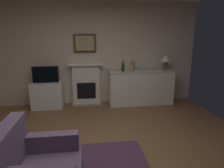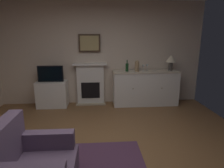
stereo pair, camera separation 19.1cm
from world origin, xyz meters
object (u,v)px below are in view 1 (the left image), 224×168
at_px(table_lamp, 166,59).
at_px(wine_glass_left, 139,66).
at_px(wine_bottle, 123,67).
at_px(tv_set, 46,75).
at_px(fireplace_unit, 86,84).
at_px(framed_picture, 85,43).
at_px(sideboard_cabinet, 141,87).
at_px(wine_glass_center, 143,66).
at_px(vase_decorative, 133,66).
at_px(tv_cabinet, 47,95).

bearing_deg(table_lamp, wine_glass_left, -176.01).
distance_m(wine_bottle, tv_set, 1.92).
xyz_separation_m(fireplace_unit, tv_set, (-0.97, -0.19, 0.32)).
xyz_separation_m(framed_picture, sideboard_cabinet, (1.44, -0.22, -1.15)).
bearing_deg(wine_glass_center, framed_picture, 171.57).
distance_m(sideboard_cabinet, wine_glass_center, 0.57).
bearing_deg(wine_bottle, tv_set, 178.92).
height_order(fireplace_unit, vase_decorative, vase_decorative).
height_order(table_lamp, wine_bottle, table_lamp).
relative_size(wine_bottle, tv_cabinet, 0.39).
height_order(framed_picture, wine_bottle, framed_picture).
height_order(table_lamp, tv_cabinet, table_lamp).
distance_m(fireplace_unit, tv_cabinet, 1.01).
bearing_deg(framed_picture, tv_set, -166.69).
bearing_deg(table_lamp, vase_decorative, -176.77).
xyz_separation_m(sideboard_cabinet, wine_bottle, (-0.50, -0.04, 0.56)).
xyz_separation_m(wine_glass_left, wine_glass_center, (0.11, 0.06, 0.00)).
bearing_deg(table_lamp, sideboard_cabinet, -180.00).
xyz_separation_m(sideboard_cabinet, wine_glass_center, (0.03, 0.01, 0.57)).
bearing_deg(framed_picture, tv_cabinet, -167.99).
bearing_deg(tv_set, fireplace_unit, 10.77).
bearing_deg(wine_glass_left, wine_glass_center, 26.95).
height_order(framed_picture, vase_decorative, framed_picture).
bearing_deg(sideboard_cabinet, framed_picture, 171.19).
xyz_separation_m(wine_glass_left, tv_set, (-2.33, 0.04, -0.16)).
height_order(wine_glass_center, tv_set, wine_glass_center).
height_order(table_lamp, wine_glass_left, table_lamp).
height_order(wine_glass_left, tv_cabinet, wine_glass_left).
bearing_deg(vase_decorative, framed_picture, 167.05).
height_order(sideboard_cabinet, wine_bottle, wine_bottle).
xyz_separation_m(framed_picture, tv_cabinet, (-0.97, -0.21, -1.27)).
distance_m(wine_glass_left, wine_glass_center, 0.12).
height_order(sideboard_cabinet, tv_cabinet, sideboard_cabinet).
relative_size(sideboard_cabinet, vase_decorative, 6.05).
relative_size(framed_picture, vase_decorative, 1.96).
bearing_deg(tv_cabinet, table_lamp, -0.28).
bearing_deg(fireplace_unit, wine_glass_left, -9.54).
relative_size(sideboard_cabinet, table_lamp, 4.26).
bearing_deg(sideboard_cabinet, tv_cabinet, 179.64).
relative_size(wine_glass_left, wine_glass_center, 1.00).
height_order(framed_picture, tv_cabinet, framed_picture).
height_order(fireplace_unit, table_lamp, table_lamp).
bearing_deg(fireplace_unit, wine_bottle, -13.33).
relative_size(fireplace_unit, tv_set, 1.77).
bearing_deg(wine_bottle, tv_cabinet, 178.22).
height_order(wine_glass_center, vase_decorative, vase_decorative).
bearing_deg(sideboard_cabinet, table_lamp, 0.00).
relative_size(wine_bottle, wine_glass_left, 1.76).
bearing_deg(vase_decorative, sideboard_cabinet, 11.27).
relative_size(wine_glass_center, tv_set, 0.27).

